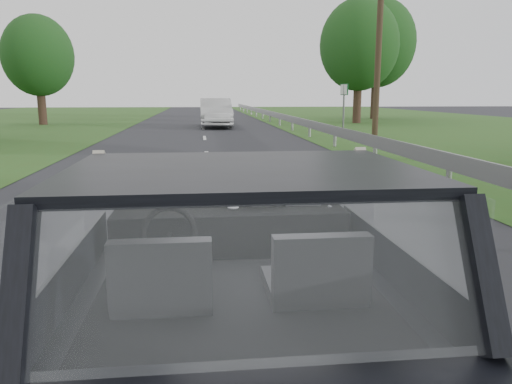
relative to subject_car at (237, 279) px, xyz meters
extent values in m
cube|color=black|center=(0.00, 0.00, 0.00)|extent=(1.80, 4.00, 1.45)
cube|color=black|center=(0.00, 0.62, 0.12)|extent=(1.58, 0.45, 0.30)
cube|color=black|center=(-0.40, -0.29, 0.16)|extent=(0.50, 0.72, 0.42)
cube|color=black|center=(0.40, -0.29, 0.16)|extent=(0.50, 0.72, 0.42)
torus|color=black|center=(-0.40, 0.33, 0.20)|extent=(0.36, 0.36, 0.04)
ellipsoid|color=gray|center=(0.22, 0.65, 0.35)|extent=(0.53, 0.20, 0.23)
cube|color=#9A9A9A|center=(4.30, 10.00, -0.15)|extent=(0.05, 90.00, 0.32)
imported|color=silver|center=(0.70, 25.04, 0.06)|extent=(1.90, 4.79, 1.58)
cube|color=#0A4C1D|center=(6.95, 21.73, 0.42)|extent=(0.19, 0.92, 2.29)
cylinder|color=#403120|center=(7.15, 17.68, 3.10)|extent=(0.33, 0.33, 7.65)
camera|label=1|loc=(-0.20, -2.74, 1.05)|focal=35.00mm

